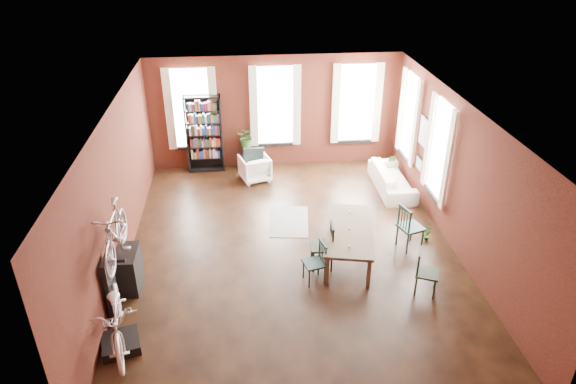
{
  "coord_description": "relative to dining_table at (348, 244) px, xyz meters",
  "views": [
    {
      "loc": [
        -1.02,
        -9.21,
        6.4
      ],
      "look_at": [
        -0.03,
        0.6,
        1.13
      ],
      "focal_mm": 32.0,
      "sensor_mm": 36.0,
      "label": 1
    }
  ],
  "objects": [
    {
      "name": "bicycle_hung",
      "position": [
        -4.3,
        -1.42,
        1.77
      ],
      "size": [
        0.47,
        1.0,
        1.66
      ],
      "primitive_type": "imported",
      "color": "#A5A8AD",
      "rests_on": "bike_wall_rack"
    },
    {
      "name": "bicycle_floor",
      "position": [
        -4.28,
        -2.22,
        0.79
      ],
      "size": [
        0.89,
        1.15,
        1.95
      ],
      "primitive_type": "imported",
      "rotation": [
        0.0,
        0.0,
        0.22
      ],
      "color": "silver",
      "rests_on": "bike_trainer"
    },
    {
      "name": "plant_stand",
      "position": [
        -1.97,
        4.68,
        -0.03
      ],
      "size": [
        0.35,
        0.35,
        0.66
      ],
      "primitive_type": "cube",
      "rotation": [
        0.0,
        0.0,
        0.06
      ],
      "color": "black",
      "rests_on": "ground"
    },
    {
      "name": "dining_table",
      "position": [
        0.0,
        0.0,
        0.0
      ],
      "size": [
        1.38,
        2.26,
        0.72
      ],
      "primitive_type": "cube",
      "rotation": [
        0.0,
        0.0,
        -0.21
      ],
      "color": "brown",
      "rests_on": "ground"
    },
    {
      "name": "white_armchair",
      "position": [
        -1.8,
        3.92,
        0.03
      ],
      "size": [
        0.92,
        0.89,
        0.77
      ],
      "primitive_type": "imported",
      "rotation": [
        0.0,
        0.0,
        3.43
      ],
      "color": "white",
      "rests_on": "ground"
    },
    {
      "name": "console_table",
      "position": [
        -4.43,
        -0.52,
        0.04
      ],
      "size": [
        0.4,
        0.8,
        0.8
      ],
      "primitive_type": "cube",
      "color": "black",
      "rests_on": "ground"
    },
    {
      "name": "dining_chair_d",
      "position": [
        1.42,
        0.27,
        0.16
      ],
      "size": [
        0.6,
        0.6,
        1.03
      ],
      "primitive_type": "cube",
      "rotation": [
        0.0,
        0.0,
        1.89
      ],
      "color": "#193735",
      "rests_on": "ground"
    },
    {
      "name": "dining_chair_c",
      "position": [
        1.25,
        -1.27,
        0.1
      ],
      "size": [
        0.56,
        0.56,
        0.92
      ],
      "primitive_type": "cube",
      "rotation": [
        0.0,
        0.0,
        1.16
      ],
      "color": "#1C2E1B",
      "rests_on": "ground"
    },
    {
      "name": "bike_wall_rack",
      "position": [
        -4.55,
        -1.42,
        0.29
      ],
      "size": [
        0.16,
        0.6,
        1.3
      ],
      "primitive_type": "cube",
      "color": "black",
      "rests_on": "ground"
    },
    {
      "name": "plant_by_sofa",
      "position": [
        1.99,
        3.88,
        -0.22
      ],
      "size": [
        0.53,
        0.69,
        0.27
      ],
      "primitive_type": "imported",
      "rotation": [
        0.0,
        0.0,
        -0.36
      ],
      "color": "#2C5622",
      "rests_on": "ground"
    },
    {
      "name": "bookshelf",
      "position": [
        -3.15,
        4.68,
        0.74
      ],
      "size": [
        1.0,
        0.32,
        2.2
      ],
      "primitive_type": "cube",
      "color": "black",
      "rests_on": "ground"
    },
    {
      "name": "dining_chair_b",
      "position": [
        -0.61,
        -0.23,
        0.14
      ],
      "size": [
        0.49,
        0.49,
        1.0
      ],
      "primitive_type": "cube",
      "rotation": [
        0.0,
        0.0,
        -1.62
      ],
      "color": "black",
      "rests_on": "ground"
    },
    {
      "name": "striped_rug",
      "position": [
        -1.09,
        1.6,
        -0.35
      ],
      "size": [
        1.06,
        1.53,
        0.01
      ],
      "primitive_type": "cube",
      "rotation": [
        0.0,
        0.0,
        -0.12
      ],
      "color": "black",
      "rests_on": "ground"
    },
    {
      "name": "bike_trainer",
      "position": [
        -4.32,
        -2.18,
        -0.27
      ],
      "size": [
        0.74,
        0.74,
        0.18
      ],
      "primitive_type": "cube",
      "rotation": [
        0.0,
        0.0,
        0.25
      ],
      "color": "black",
      "rests_on": "ground"
    },
    {
      "name": "plant_on_stand",
      "position": [
        -1.98,
        4.67,
        0.53
      ],
      "size": [
        0.72,
        0.75,
        0.46
      ],
      "primitive_type": "imported",
      "rotation": [
        0.0,
        0.0,
        -0.4
      ],
      "color": "#315F26",
      "rests_on": "plant_stand"
    },
    {
      "name": "cream_sofa",
      "position": [
        1.8,
        2.98,
        0.05
      ],
      "size": [
        0.61,
        2.08,
        0.81
      ],
      "primitive_type": "imported",
      "rotation": [
        0.0,
        0.0,
        1.57
      ],
      "color": "beige",
      "rests_on": "ground"
    },
    {
      "name": "plant_small",
      "position": [
        1.89,
        0.47,
        -0.29
      ],
      "size": [
        0.35,
        0.44,
        0.14
      ],
      "primitive_type": "imported",
      "rotation": [
        0.0,
        0.0,
        0.44
      ],
      "color": "#2A5B24",
      "rests_on": "ground"
    },
    {
      "name": "room",
      "position": [
        -0.9,
        1.0,
        1.78
      ],
      "size": [
        9.0,
        9.04,
        3.22
      ],
      "color": "black",
      "rests_on": "ground"
    },
    {
      "name": "dining_chair_a",
      "position": [
        -0.83,
        -0.71,
        0.07
      ],
      "size": [
        0.48,
        0.48,
        0.87
      ],
      "primitive_type": "cube",
      "rotation": [
        0.0,
        0.0,
        -1.34
      ],
      "color": "#183636",
      "rests_on": "ground"
    }
  ]
}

